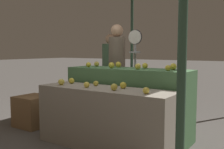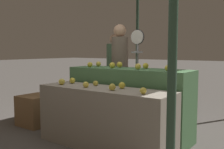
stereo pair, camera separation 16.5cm
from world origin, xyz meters
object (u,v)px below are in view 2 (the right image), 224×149
object	(u,v)px
produce_scale	(137,57)
person_vendor_at_scale	(120,64)
person_customer_left	(115,66)
wooden_crate_side	(36,110)

from	to	relation	value
produce_scale	person_vendor_at_scale	xyz separation A→B (m)	(-0.43, 0.10, -0.14)
person_customer_left	wooden_crate_side	world-z (taller)	person_customer_left
produce_scale	person_customer_left	bearing A→B (deg)	141.83
person_vendor_at_scale	wooden_crate_side	distance (m)	1.70
produce_scale	wooden_crate_side	distance (m)	1.97
person_vendor_at_scale	person_customer_left	size ratio (longest dim) A/B	1.07
person_customer_left	wooden_crate_side	bearing A→B (deg)	57.13
wooden_crate_side	person_vendor_at_scale	bearing A→B (deg)	52.10
person_customer_left	wooden_crate_side	distance (m)	2.09
produce_scale	person_customer_left	size ratio (longest dim) A/B	1.00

